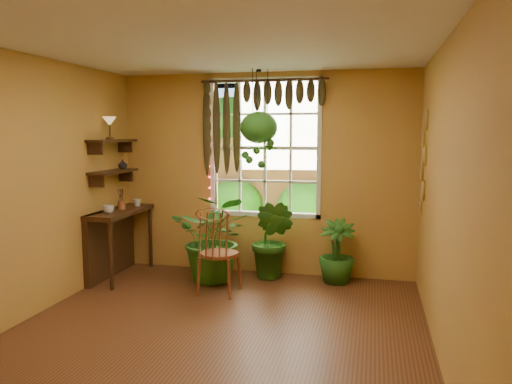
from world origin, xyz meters
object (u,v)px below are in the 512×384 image
Objects in this scene: windsor_chair at (218,265)px; hanging_basket at (259,130)px; counter_ledge at (113,235)px; potted_plant_left at (215,238)px; potted_plant_mid at (273,239)px.

windsor_chair is 0.96× the size of hanging_basket.
windsor_chair is (1.58, -0.38, -0.20)m from counter_ledge.
windsor_chair reaches higher than potted_plant_left.
hanging_basket reaches higher than potted_plant_left.
potted_plant_mid is (0.50, 0.75, 0.17)m from windsor_chair.
counter_ledge is at bearing -169.31° from hanging_basket.
hanging_basket is at bearing 26.88° from potted_plant_left.
hanging_basket is (0.32, 0.74, 1.59)m from windsor_chair.
hanging_basket reaches higher than potted_plant_mid.
counter_ledge is 0.95× the size of hanging_basket.
hanging_basket reaches higher than counter_ledge.
hanging_basket is (-0.18, -0.01, 1.42)m from potted_plant_mid.
potted_plant_left is 1.48m from hanging_basket.
potted_plant_left is 0.75m from potted_plant_mid.
potted_plant_mid is (0.69, 0.27, -0.05)m from potted_plant_left.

